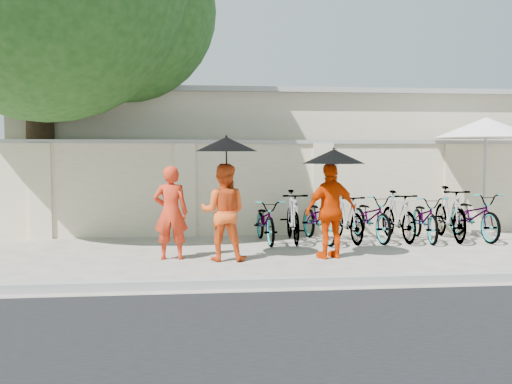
{
  "coord_description": "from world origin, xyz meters",
  "views": [
    {
      "loc": [
        -0.76,
        -9.22,
        1.81
      ],
      "look_at": [
        0.3,
        0.93,
        1.1
      ],
      "focal_mm": 40.0,
      "sensor_mm": 36.0,
      "label": 1
    }
  ],
  "objects": [
    {
      "name": "bike_1",
      "position": [
        1.16,
        2.04,
        0.52
      ],
      "size": [
        0.57,
        1.76,
        1.05
      ],
      "primitive_type": "imported",
      "rotation": [
        0.0,
        0.0,
        -0.04
      ],
      "color": "#9E9FA4",
      "rests_on": "ground"
    },
    {
      "name": "bike_0",
      "position": [
        0.62,
        2.05,
        0.44
      ],
      "size": [
        0.7,
        1.69,
        0.87
      ],
      "primitive_type": "imported",
      "rotation": [
        0.0,
        0.0,
        0.08
      ],
      "color": "#9E9FA4",
      "rests_on": "ground"
    },
    {
      "name": "building_behind",
      "position": [
        2.0,
        7.0,
        1.6
      ],
      "size": [
        14.0,
        6.0,
        3.2
      ],
      "primitive_type": "cube",
      "color": "beige",
      "rests_on": "ground"
    },
    {
      "name": "parasol_center",
      "position": [
        -0.27,
        0.19,
        1.94
      ],
      "size": [
        1.04,
        1.04,
        1.14
      ],
      "color": "black",
      "rests_on": "ground"
    },
    {
      "name": "compound_wall",
      "position": [
        1.0,
        3.2,
        1.0
      ],
      "size": [
        20.0,
        0.3,
        2.0
      ],
      "primitive_type": "cube",
      "color": "beige",
      "rests_on": "ground"
    },
    {
      "name": "bike_5",
      "position": [
        3.35,
        2.03,
        0.51
      ],
      "size": [
        0.58,
        1.72,
        1.02
      ],
      "primitive_type": "imported",
      "rotation": [
        0.0,
        0.0,
        0.06
      ],
      "color": "#9E9FA4",
      "rests_on": "ground"
    },
    {
      "name": "kerb",
      "position": [
        0.0,
        -1.7,
        0.06
      ],
      "size": [
        40.0,
        0.16,
        0.12
      ],
      "primitive_type": "cube",
      "color": "gray",
      "rests_on": "ground"
    },
    {
      "name": "bike_6",
      "position": [
        3.9,
        1.95,
        0.46
      ],
      "size": [
        0.82,
        1.83,
        0.93
      ],
      "primitive_type": "imported",
      "rotation": [
        0.0,
        0.0,
        -0.12
      ],
      "color": "#9E9FA4",
      "rests_on": "ground"
    },
    {
      "name": "ground",
      "position": [
        0.0,
        0.0,
        0.0
      ],
      "size": [
        80.0,
        80.0,
        0.0
      ],
      "primitive_type": "plane",
      "color": "#BAAD9C"
    },
    {
      "name": "monk_right",
      "position": [
        1.52,
        0.26,
        0.82
      ],
      "size": [
        1.04,
        0.67,
        1.64
      ],
      "primitive_type": "imported",
      "rotation": [
        0.0,
        0.0,
        3.45
      ],
      "color": "#E43700",
      "rests_on": "ground"
    },
    {
      "name": "bike_3",
      "position": [
        2.26,
        1.97,
        0.5
      ],
      "size": [
        0.67,
        1.7,
        0.99
      ],
      "primitive_type": "imported",
      "rotation": [
        0.0,
        0.0,
        0.13
      ],
      "color": "#9E9FA4",
      "rests_on": "ground"
    },
    {
      "name": "monk_left",
      "position": [
        -1.2,
        0.45,
        0.79
      ],
      "size": [
        0.6,
        0.41,
        1.59
      ],
      "primitive_type": "imported",
      "rotation": [
        0.0,
        0.0,
        3.09
      ],
      "color": "red",
      "rests_on": "ground"
    },
    {
      "name": "monk_center",
      "position": [
        -0.32,
        0.27,
        0.81
      ],
      "size": [
        0.89,
        0.75,
        1.63
      ],
      "primitive_type": "imported",
      "rotation": [
        0.0,
        0.0,
        2.95
      ],
      "color": "#E95219",
      "rests_on": "ground"
    },
    {
      "name": "bike_4",
      "position": [
        2.8,
        2.11,
        0.48
      ],
      "size": [
        0.87,
        1.9,
        0.96
      ],
      "primitive_type": "imported",
      "rotation": [
        0.0,
        0.0,
        0.13
      ],
      "color": "#9E9FA4",
      "rests_on": "ground"
    },
    {
      "name": "patio_umbrella",
      "position": [
        5.47,
        2.56,
        2.32
      ],
      "size": [
        2.83,
        2.83,
        2.57
      ],
      "rotation": [
        0.0,
        0.0,
        0.42
      ],
      "color": "gray",
      "rests_on": "ground"
    },
    {
      "name": "parasol_right",
      "position": [
        1.54,
        0.18,
        1.74
      ],
      "size": [
        1.05,
        1.05,
        0.94
      ],
      "color": "black",
      "rests_on": "ground"
    },
    {
      "name": "bike_7",
      "position": [
        4.44,
        2.01,
        0.55
      ],
      "size": [
        0.7,
        1.88,
        1.11
      ],
      "primitive_type": "imported",
      "rotation": [
        0.0,
        0.0,
        -0.1
      ],
      "color": "#9E9FA4",
      "rests_on": "ground"
    },
    {
      "name": "bike_2",
      "position": [
        1.71,
        2.03,
        0.49
      ],
      "size": [
        0.9,
        1.94,
        0.98
      ],
      "primitive_type": "imported",
      "rotation": [
        0.0,
        0.0,
        0.14
      ],
      "color": "#9E9FA4",
      "rests_on": "ground"
    },
    {
      "name": "bike_8",
      "position": [
        4.99,
        2.04,
        0.49
      ],
      "size": [
        0.8,
        1.92,
        0.98
      ],
      "primitive_type": "imported",
      "rotation": [
        0.0,
        0.0,
        0.08
      ],
      "color": "#9E9FA4",
      "rests_on": "ground"
    }
  ]
}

